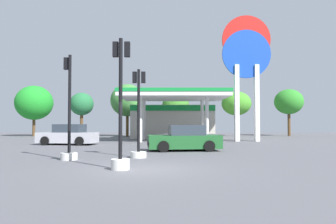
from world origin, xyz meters
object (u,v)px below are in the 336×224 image
Objects in this scene: tree_2 at (129,100)px; car_1 at (191,137)px; tree_5 at (290,102)px; car_2 at (186,139)px; traffic_signal_1 at (71,132)px; tree_3 at (177,106)px; car_0 at (70,135)px; traffic_signal_0 at (122,124)px; station_pole_sign at (248,61)px; tree_0 at (36,103)px; tree_1 at (83,104)px; traffic_signal_2 at (140,128)px; tree_4 at (238,104)px.

car_1 is at bearing -66.79° from tree_2.
car_1 is at bearing -129.45° from tree_5.
traffic_signal_1 is (-5.66, -4.94, 0.58)m from car_2.
car_0 is at bearing -118.60° from tree_3.
tree_3 reaches higher than car_2.
traffic_signal_1 is 26.03m from tree_2.
traffic_signal_0 is 35.13m from tree_5.
tree_2 is (-12.55, 10.79, -2.97)m from station_pole_sign.
car_0 is at bearing -59.59° from tree_0.
tree_1 is (-3.25, 16.03, 3.37)m from car_0.
tree_2 is at bearing -2.67° from tree_0.
traffic_signal_2 reaches higher than car_2.
tree_4 reaches higher than car_0.
tree_0 reaches higher than car_2.
tree_3 is at bearing 84.68° from traffic_signal_0.
car_1 is 0.97× the size of traffic_signal_2.
tree_5 is at bearing 56.44° from traffic_signal_2.
traffic_signal_2 is (0.30, 4.08, -0.21)m from traffic_signal_0.
tree_4 is (7.98, 22.31, 3.53)m from car_2.
tree_5 reaches higher than tree_3.
traffic_signal_1 reaches higher than traffic_signal_2.
tree_3 is at bearing 90.02° from car_2.
traffic_signal_0 is 30.12m from tree_3.
tree_1 is at bearing -178.55° from tree_5.
tree_3 reaches higher than tree_1.
station_pole_sign is 2.56× the size of car_2.
car_2 is 23.95m from tree_4.
traffic_signal_0 is at bearing -95.32° from tree_3.
tree_1 is (-9.69, 25.47, 2.64)m from traffic_signal_2.
traffic_signal_2 is at bearing -111.75° from tree_4.
car_1 is at bearing 75.17° from traffic_signal_0.
car_0 is 0.81× the size of tree_4.
tree_2 reaches higher than tree_4.
station_pole_sign is at bearing 16.70° from car_0.
station_pole_sign is 2.76× the size of car_1.
car_1 is 13.45m from traffic_signal_0.
car_0 is 14.89m from traffic_signal_0.
tree_5 reaches higher than traffic_signal_2.
car_1 is 17.78m from tree_2.
traffic_signal_2 is at bearing -58.09° from tree_0.
traffic_signal_1 is 34.19m from tree_5.
car_0 is at bearing -144.92° from tree_5.
tree_3 is (12.18, 0.35, -0.15)m from tree_1.
tree_4 is 6.88m from tree_5.
traffic_signal_2 reaches higher than car_1.
traffic_signal_0 is at bearing -94.21° from traffic_signal_2.
tree_2 reaches higher than tree_5.
station_pole_sign is 2.11× the size of tree_1.
tree_5 is at bearing 56.22° from car_2.
tree_5 reaches higher than traffic_signal_1.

